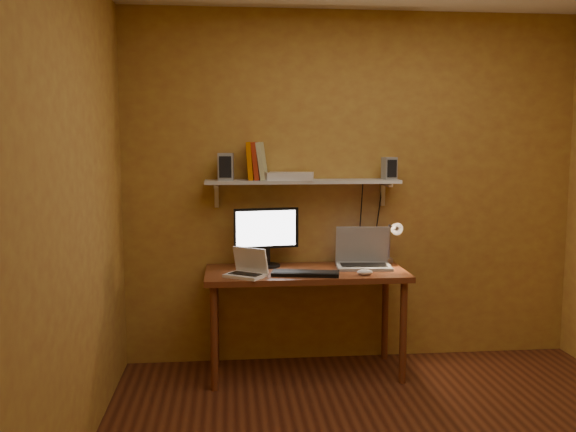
{
  "coord_description": "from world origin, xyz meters",
  "views": [
    {
      "loc": [
        -0.94,
        -2.88,
        1.63
      ],
      "look_at": [
        -0.53,
        1.18,
        1.15
      ],
      "focal_mm": 38.0,
      "sensor_mm": 36.0,
      "label": 1
    }
  ],
  "objects": [
    {
      "name": "room",
      "position": [
        0.0,
        0.0,
        1.3
      ],
      "size": [
        3.44,
        3.24,
        2.64
      ],
      "color": "#5E2C18",
      "rests_on": "ground"
    },
    {
      "name": "desk",
      "position": [
        -0.4,
        1.28,
        0.66
      ],
      "size": [
        1.4,
        0.6,
        0.75
      ],
      "color": "maroon",
      "rests_on": "ground"
    },
    {
      "name": "wall_shelf",
      "position": [
        -0.4,
        1.47,
        1.36
      ],
      "size": [
        1.4,
        0.25,
        0.21
      ],
      "color": "silver",
      "rests_on": "room"
    },
    {
      "name": "monitor",
      "position": [
        -0.66,
        1.44,
        0.99
      ],
      "size": [
        0.47,
        0.23,
        0.42
      ],
      "rotation": [
        0.0,
        0.0,
        0.15
      ],
      "color": "black",
      "rests_on": "desk"
    },
    {
      "name": "laptop",
      "position": [
        0.03,
        1.38,
        0.82
      ],
      "size": [
        0.41,
        0.31,
        0.29
      ],
      "rotation": [
        0.0,
        0.0,
        -0.1
      ],
      "color": "gray",
      "rests_on": "desk"
    },
    {
      "name": "netbook",
      "position": [
        -0.81,
        1.13,
        0.8
      ],
      "size": [
        0.31,
        0.29,
        0.19
      ],
      "rotation": [
        0.0,
        0.0,
        -0.6
      ],
      "color": "white",
      "rests_on": "desk"
    },
    {
      "name": "keyboard",
      "position": [
        -0.42,
        1.12,
        0.76
      ],
      "size": [
        0.48,
        0.24,
        0.02
      ],
      "primitive_type": "cube",
      "rotation": [
        0.0,
        0.0,
        -0.21
      ],
      "color": "black",
      "rests_on": "desk"
    },
    {
      "name": "mouse",
      "position": [
        -0.02,
        1.09,
        0.77
      ],
      "size": [
        0.12,
        0.09,
        0.04
      ],
      "primitive_type": "ellipsoid",
      "rotation": [
        0.0,
        0.0,
        -0.2
      ],
      "color": "white",
      "rests_on": "desk"
    },
    {
      "name": "desk_lamp",
      "position": [
        0.26,
        1.41,
        0.96
      ],
      "size": [
        0.09,
        0.23,
        0.38
      ],
      "color": "silver",
      "rests_on": "desk"
    },
    {
      "name": "speaker_left",
      "position": [
        -0.95,
        1.46,
        1.47
      ],
      "size": [
        0.12,
        0.12,
        0.19
      ],
      "primitive_type": "cube",
      "rotation": [
        0.0,
        0.0,
        -0.08
      ],
      "color": "gray",
      "rests_on": "wall_shelf"
    },
    {
      "name": "speaker_right",
      "position": [
        0.24,
        1.47,
        1.46
      ],
      "size": [
        0.1,
        0.1,
        0.16
      ],
      "primitive_type": "cube",
      "rotation": [
        0.0,
        0.0,
        0.18
      ],
      "color": "gray",
      "rests_on": "wall_shelf"
    },
    {
      "name": "books",
      "position": [
        -0.73,
        1.48,
        1.51
      ],
      "size": [
        0.17,
        0.19,
        0.27
      ],
      "color": "#D26900",
      "rests_on": "wall_shelf"
    },
    {
      "name": "shelf_camera",
      "position": [
        -0.64,
        1.41,
        1.4
      ],
      "size": [
        0.1,
        0.05,
        0.06
      ],
      "color": "silver",
      "rests_on": "wall_shelf"
    },
    {
      "name": "router",
      "position": [
        -0.48,
        1.47,
        1.4
      ],
      "size": [
        0.35,
        0.27,
        0.05
      ],
      "primitive_type": "cube",
      "rotation": [
        0.0,
        0.0,
        -0.17
      ],
      "color": "white",
      "rests_on": "wall_shelf"
    }
  ]
}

